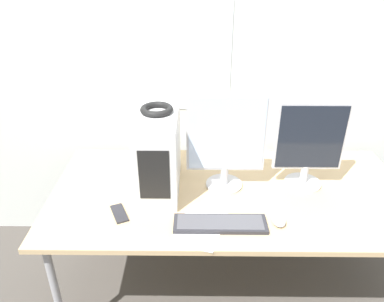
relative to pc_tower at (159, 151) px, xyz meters
The scene contains 10 objects.
wall_back 0.78m from the pc_tower, 54.99° to the left, with size 8.00×0.07×2.70m.
desk 0.47m from the pc_tower, ahead, with size 1.96×0.94×0.74m.
pc_tower is the anchor object (origin of this frame).
headphones 0.24m from the pc_tower, 90.00° to the left, with size 0.17×0.17×0.03m.
monitor_main 0.37m from the pc_tower, ahead, with size 0.42×0.20×0.54m.
monitor_right_near 0.81m from the pc_tower, ahead, with size 0.37×0.20×0.49m.
keyboard 0.51m from the pc_tower, 47.06° to the right, with size 0.45×0.13×0.02m.
mouse 0.72m from the pc_tower, 27.90° to the right, with size 0.07×0.10×0.03m.
cell_phone 0.39m from the pc_tower, 125.50° to the right, with size 0.12×0.16×0.01m.
paper_sheet_left 0.48m from the pc_tower, 58.46° to the right, with size 0.29×0.35×0.00m.
Camera 1 is at (-0.19, -1.24, 1.93)m, focal length 35.00 mm.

